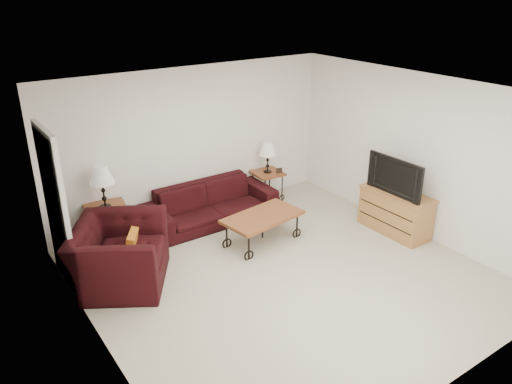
% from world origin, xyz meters
% --- Properties ---
extents(ground, '(5.00, 5.00, 0.00)m').
position_xyz_m(ground, '(0.00, 0.00, 0.00)').
color(ground, '#BBB09F').
rests_on(ground, ground).
extents(wall_back, '(5.00, 0.02, 2.50)m').
position_xyz_m(wall_back, '(0.00, 2.50, 1.25)').
color(wall_back, white).
rests_on(wall_back, ground).
extents(wall_front, '(5.00, 0.02, 2.50)m').
position_xyz_m(wall_front, '(0.00, -2.50, 1.25)').
color(wall_front, white).
rests_on(wall_front, ground).
extents(wall_left, '(0.02, 5.00, 2.50)m').
position_xyz_m(wall_left, '(-2.50, 0.00, 1.25)').
color(wall_left, white).
rests_on(wall_left, ground).
extents(wall_right, '(0.02, 5.00, 2.50)m').
position_xyz_m(wall_right, '(2.50, 0.00, 1.25)').
color(wall_right, white).
rests_on(wall_right, ground).
extents(ceiling, '(5.00, 5.00, 0.00)m').
position_xyz_m(ceiling, '(0.00, 0.00, 2.50)').
color(ceiling, white).
rests_on(ceiling, wall_back).
extents(doorway, '(0.08, 0.94, 2.04)m').
position_xyz_m(doorway, '(-2.47, 1.65, 1.02)').
color(doorway, black).
rests_on(doorway, ground).
extents(sofa, '(2.20, 0.86, 0.64)m').
position_xyz_m(sofa, '(0.01, 2.02, 0.32)').
color(sofa, black).
rests_on(sofa, ground).
extents(side_table_left, '(0.68, 0.68, 0.64)m').
position_xyz_m(side_table_left, '(-1.66, 2.20, 0.32)').
color(side_table_left, brown).
rests_on(side_table_left, ground).
extents(side_table_right, '(0.55, 0.55, 0.55)m').
position_xyz_m(side_table_right, '(1.30, 2.20, 0.27)').
color(side_table_right, brown).
rests_on(side_table_right, ground).
extents(lamp_left, '(0.42, 0.42, 0.64)m').
position_xyz_m(lamp_left, '(-1.66, 2.20, 0.96)').
color(lamp_left, black).
rests_on(lamp_left, side_table_left).
extents(lamp_right, '(0.34, 0.34, 0.55)m').
position_xyz_m(lamp_right, '(1.30, 2.20, 0.82)').
color(lamp_right, black).
rests_on(lamp_right, side_table_right).
extents(photo_frame_left, '(0.13, 0.02, 0.11)m').
position_xyz_m(photo_frame_left, '(-1.81, 2.05, 0.69)').
color(photo_frame_left, black).
rests_on(photo_frame_left, side_table_left).
extents(photo_frame_right, '(0.11, 0.05, 0.09)m').
position_xyz_m(photo_frame_right, '(1.45, 2.05, 0.59)').
color(photo_frame_right, black).
rests_on(photo_frame_right, side_table_right).
extents(coffee_table, '(1.28, 0.81, 0.45)m').
position_xyz_m(coffee_table, '(0.30, 0.96, 0.23)').
color(coffee_table, brown).
rests_on(coffee_table, ground).
extents(armchair, '(1.63, 1.68, 0.83)m').
position_xyz_m(armchair, '(-1.88, 1.14, 0.42)').
color(armchair, black).
rests_on(armchair, ground).
extents(throw_pillow, '(0.28, 0.37, 0.38)m').
position_xyz_m(throw_pillow, '(-1.73, 1.09, 0.52)').
color(throw_pillow, '#B25D16').
rests_on(throw_pillow, armchair).
extents(tv_stand, '(0.47, 1.13, 0.68)m').
position_xyz_m(tv_stand, '(2.23, 0.04, 0.34)').
color(tv_stand, '#C67A49').
rests_on(tv_stand, ground).
extents(television, '(0.13, 1.01, 0.58)m').
position_xyz_m(television, '(2.21, 0.04, 0.97)').
color(television, black).
rests_on(television, tv_stand).
extents(backpack, '(0.36, 0.30, 0.42)m').
position_xyz_m(backpack, '(0.81, 1.72, 0.21)').
color(backpack, black).
rests_on(backpack, ground).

